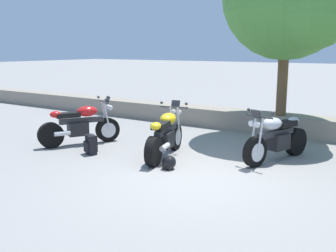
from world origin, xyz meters
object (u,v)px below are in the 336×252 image
at_px(motorcycle_silver_far_right, 276,139).
at_px(rider_helmet, 169,162).
at_px(motorcycle_red_near_left, 81,125).
at_px(rider_backpack, 91,144).
at_px(motorcycle_yellow_centre, 166,136).

relative_size(motorcycle_silver_far_right, rider_helmet, 7.21).
distance_m(motorcycle_red_near_left, rider_helmet, 3.04).
xyz_separation_m(rider_backpack, rider_helmet, (2.12, 0.03, -0.11)).
distance_m(motorcycle_yellow_centre, motorcycle_silver_far_right, 2.37).
relative_size(motorcycle_yellow_centre, rider_helmet, 7.26).
distance_m(motorcycle_red_near_left, motorcycle_yellow_centre, 2.42).
bearing_deg(motorcycle_yellow_centre, rider_helmet, -51.83).
bearing_deg(rider_backpack, motorcycle_red_near_left, 147.80).
distance_m(motorcycle_red_near_left, motorcycle_silver_far_right, 4.71).
bearing_deg(motorcycle_yellow_centre, rider_backpack, -154.10).
relative_size(motorcycle_red_near_left, motorcycle_silver_far_right, 0.94).
xyz_separation_m(motorcycle_silver_far_right, rider_backpack, (-3.67, -1.81, -0.24)).
height_order(rider_backpack, rider_helmet, rider_backpack).
height_order(motorcycle_silver_far_right, rider_backpack, motorcycle_silver_far_right).
xyz_separation_m(motorcycle_silver_far_right, rider_helmet, (-1.55, -1.78, -0.35)).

